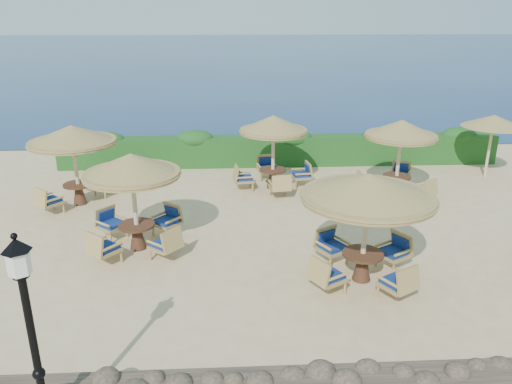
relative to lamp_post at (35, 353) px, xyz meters
name	(u,v)px	position (x,y,z in m)	size (l,w,h in m)	color
ground	(304,238)	(4.80, 6.80, -1.55)	(120.00, 120.00, 0.00)	#D2B685
sea	(242,51)	(4.80, 76.80, -1.55)	(160.00, 160.00, 0.00)	#0B1D4B
hedge	(280,151)	(4.80, 14.00, -0.95)	(18.00, 0.90, 1.20)	#154316
lamp_post	(35,353)	(0.00, 0.00, 0.00)	(0.44, 0.44, 3.31)	black
extra_parasol	(494,121)	(12.60, 12.00, 0.62)	(2.30, 2.30, 2.41)	beige
cafe_set_0	(133,187)	(0.23, 6.39, 0.19)	(2.60, 2.60, 2.65)	beige
cafe_set_1	(367,206)	(5.83, 4.43, 0.34)	(3.08, 3.08, 2.65)	beige
cafe_set_3	(73,145)	(-2.26, 9.83, 0.46)	(2.79, 2.79, 2.65)	beige
cafe_set_4	(273,142)	(4.27, 11.11, 0.15)	(2.87, 2.87, 2.65)	beige
cafe_set_5	(400,145)	(8.46, 10.12, 0.26)	(2.63, 2.77, 2.65)	beige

